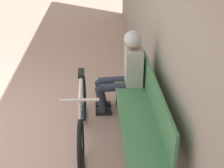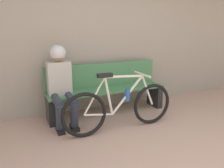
% 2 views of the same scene
% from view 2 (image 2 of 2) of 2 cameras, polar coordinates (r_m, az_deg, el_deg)
% --- Properties ---
extents(storefront_wall, '(12.00, 0.56, 3.20)m').
position_cam_2_polar(storefront_wall, '(3.81, -3.78, 18.44)').
color(storefront_wall, '#9E9384').
rests_on(storefront_wall, ground_plane).
extents(park_bench_near, '(1.96, 0.42, 0.83)m').
position_cam_2_polar(park_bench_near, '(3.63, -1.47, -1.48)').
color(park_bench_near, '#477F51').
rests_on(park_bench_near, ground_plane).
extents(bicycle, '(1.65, 0.40, 0.83)m').
position_cam_2_polar(bicycle, '(3.02, 2.24, -5.97)').
color(bicycle, black).
rests_on(bicycle, ground_plane).
extents(person_seated, '(0.34, 0.63, 1.16)m').
position_cam_2_polar(person_seated, '(3.24, -13.32, 1.03)').
color(person_seated, '#2D3342').
rests_on(person_seated, ground_plane).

